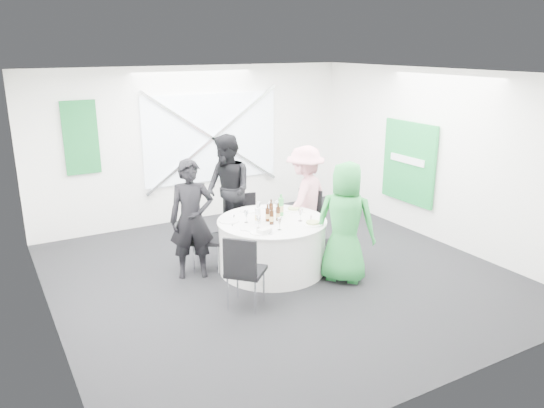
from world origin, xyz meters
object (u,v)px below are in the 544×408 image
green_water_bottle (281,207)px  chair_back (247,215)px  chair_front_right (344,240)px  chair_back_right (307,215)px  person_man_back_left (192,219)px  chair_back_left (201,234)px  banquet_table (272,245)px  person_woman_green (345,223)px  clear_water_bottle (258,216)px  chair_front_left (243,267)px  person_woman_pink (305,198)px  person_man_back (228,191)px

green_water_bottle → chair_back: bearing=90.9°
chair_front_right → chair_back_right: bearing=-151.0°
chair_front_right → person_man_back_left: person_man_back_left is taller
chair_back_left → green_water_bottle: 1.22m
chair_front_right → green_water_bottle: bearing=-103.9°
chair_back_right → banquet_table: bearing=-90.0°
person_woman_green → green_water_bottle: 1.03m
clear_water_bottle → green_water_bottle: bearing=17.9°
chair_back_right → person_woman_green: 1.34m
banquet_table → chair_back_left: bearing=148.8°
banquet_table → chair_back: chair_back is taller
chair_back → chair_front_left: chair_front_left is taller
chair_back_right → green_water_bottle: bearing=-90.3°
clear_water_bottle → chair_back_left: bearing=138.8°
chair_back → green_water_bottle: 1.13m
chair_front_left → person_man_back_left: 1.29m
chair_front_left → person_woman_pink: person_woman_pink is taller
person_man_back → green_water_bottle: 1.19m
chair_front_left → clear_water_bottle: size_ratio=3.38×
person_woman_green → chair_back_left: bearing=8.5°
chair_back_right → chair_front_right: size_ratio=1.15×
person_man_back_left → clear_water_bottle: 0.91m
banquet_table → green_water_bottle: bearing=29.6°
person_woman_pink → person_woman_green: person_woman_green is taller
chair_back_left → chair_back_right: bearing=-59.7°
person_man_back_left → person_woman_green: person_man_back_left is taller
green_water_bottle → clear_water_bottle: (-0.47, -0.15, -0.02)m
banquet_table → chair_front_left: 1.27m
chair_back_left → chair_back_right: chair_back_right is taller
chair_front_right → green_water_bottle: 1.02m
chair_front_right → person_man_back: bearing=-120.5°
clear_water_bottle → person_man_back_left: bearing=154.0°
person_woman_pink → clear_water_bottle: 1.25m
chair_back → chair_front_left: bearing=-108.4°
chair_back → chair_front_right: chair_front_right is taller
person_woman_green → chair_back: bearing=-27.6°
chair_back_right → chair_front_right: (-0.04, -1.03, -0.08)m
banquet_table → person_man_back_left: (-1.06, 0.38, 0.46)m
chair_back_left → chair_back_right: (1.80, -0.03, 0.00)m
chair_back → clear_water_bottle: 1.34m
chair_front_right → clear_water_bottle: 1.30m
person_man_back → green_water_bottle: person_man_back is taller
person_man_back_left → chair_back: bearing=51.7°
chair_back_left → chair_front_left: chair_front_left is taller
chair_back_right → person_man_back_left: bearing=-114.9°
chair_back → green_water_bottle: (0.02, -1.05, 0.41)m
person_woman_pink → green_water_bottle: (-0.66, -0.38, 0.06)m
banquet_table → chair_back_left: 1.04m
chair_back_left → person_woman_pink: bearing=-59.5°
chair_back_right → clear_water_bottle: (-1.16, -0.53, 0.32)m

